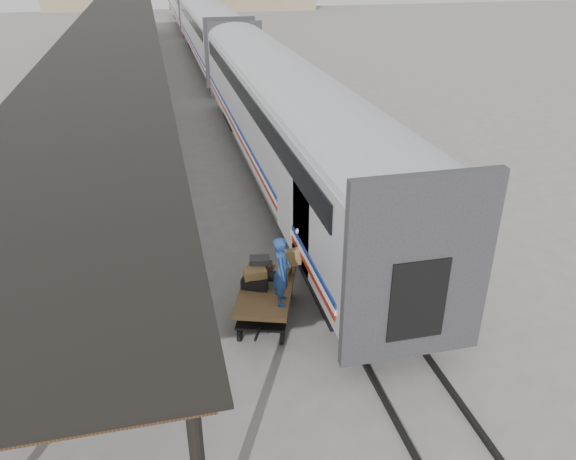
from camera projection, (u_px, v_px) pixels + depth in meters
The scene contains 9 objects.
ground at pixel (232, 298), 14.75m from camera, with size 160.00×160.00×0.00m, color slate.
train at pixel (209, 28), 43.57m from camera, with size 3.45×76.01×4.01m.
canopy at pixel (114, 28), 33.11m from camera, with size 4.90×64.30×4.15m.
rails at pixel (211, 62), 44.93m from camera, with size 1.54×150.00×0.12m.
baggage_cart at pixel (266, 296), 13.67m from camera, with size 1.96×2.68×0.86m.
suitcase_stack at pixel (263, 274), 13.79m from camera, with size 1.40×1.16×0.59m.
luggage_tug at pixel (132, 118), 28.19m from camera, with size 0.94×1.48×1.29m.
porter at pixel (282, 271), 12.69m from camera, with size 0.61×0.40×1.67m, color navy.
pedestrian at pixel (125, 118), 27.26m from camera, with size 0.98×0.41×1.67m, color black.
Camera 1 is at (-1.39, -12.38, 8.23)m, focal length 35.00 mm.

